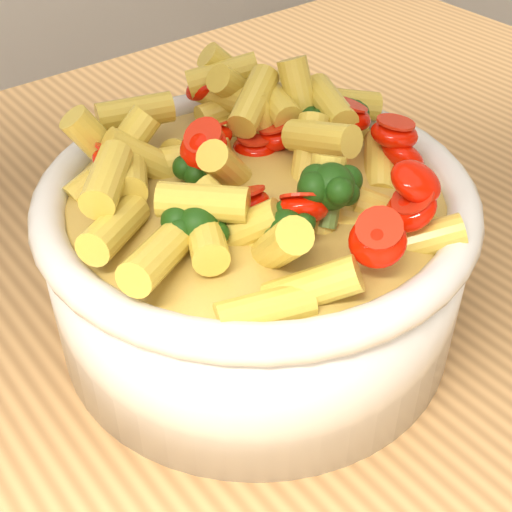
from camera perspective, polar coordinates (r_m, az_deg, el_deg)
table at (r=0.57m, az=-4.33°, el=-11.34°), size 1.20×0.80×0.90m
serving_bowl at (r=0.45m, az=0.00°, el=0.14°), size 0.26×0.26×0.11m
pasta_salad at (r=0.41m, az=0.00°, el=7.83°), size 0.21×0.21×0.05m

